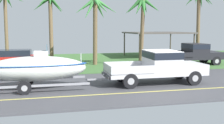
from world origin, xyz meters
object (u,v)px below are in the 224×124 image
(palm_tree_near_left, at_px, (50,11))
(palm_tree_far_right, at_px, (199,6))
(carport_awning, at_px, (157,33))
(palm_tree_far_left, at_px, (5,7))
(palm_tree_mid, at_px, (95,12))
(parked_pickup_background, at_px, (195,53))
(pickup_truck_towing, at_px, (161,65))
(boat_on_trailer, at_px, (36,68))
(parked_sedan_near, at_px, (17,58))
(palm_tree_near_right, at_px, (142,11))

(palm_tree_near_left, bearing_deg, palm_tree_far_right, -5.01)
(carport_awning, distance_m, palm_tree_far_left, 15.59)
(palm_tree_far_left, bearing_deg, palm_tree_mid, -39.03)
(palm_tree_near_left, xyz_separation_m, palm_tree_mid, (3.61, -4.07, -0.35))
(parked_pickup_background, distance_m, palm_tree_near_left, 13.71)
(carport_awning, distance_m, palm_tree_far_right, 5.04)
(parked_pickup_background, relative_size, palm_tree_near_left, 0.86)
(pickup_truck_towing, height_order, palm_tree_mid, palm_tree_mid)
(parked_pickup_background, bearing_deg, carport_awning, 99.51)
(parked_pickup_background, bearing_deg, palm_tree_far_left, 153.65)
(boat_on_trailer, xyz_separation_m, palm_tree_far_left, (-3.51, 14.42, 4.12))
(palm_tree_mid, bearing_deg, parked_pickup_background, -11.00)
(palm_tree_far_right, bearing_deg, boat_on_trailer, -145.39)
(palm_tree_near_left, bearing_deg, palm_tree_far_left, 151.34)
(pickup_truck_towing, bearing_deg, palm_tree_far_right, 50.97)
(parked_sedan_near, relative_size, carport_awning, 0.75)
(palm_tree_mid, height_order, palm_tree_far_right, palm_tree_far_right)
(pickup_truck_towing, height_order, palm_tree_far_right, palm_tree_far_right)
(palm_tree_near_left, xyz_separation_m, palm_tree_near_right, (6.89, -6.26, -0.33))
(palm_tree_mid, height_order, palm_tree_far_left, palm_tree_far_left)
(boat_on_trailer, xyz_separation_m, palm_tree_far_right, (15.60, 10.77, 4.30))
(boat_on_trailer, distance_m, palm_tree_near_right, 10.20)
(boat_on_trailer, height_order, parked_pickup_background, boat_on_trailer)
(parked_sedan_near, bearing_deg, palm_tree_far_left, 105.24)
(palm_tree_mid, bearing_deg, pickup_truck_towing, -72.90)
(boat_on_trailer, bearing_deg, palm_tree_near_left, 86.21)
(parked_sedan_near, xyz_separation_m, palm_tree_near_right, (9.67, -2.99, 3.76))
(boat_on_trailer, bearing_deg, carport_awning, 46.47)
(parked_pickup_background, relative_size, palm_tree_far_right, 0.75)
(parked_sedan_near, distance_m, palm_tree_mid, 7.45)
(boat_on_trailer, distance_m, palm_tree_mid, 9.72)
(carport_awning, xyz_separation_m, palm_tree_far_right, (3.89, -1.56, 2.80))
(pickup_truck_towing, xyz_separation_m, carport_awning, (4.84, 12.33, 1.54))
(boat_on_trailer, relative_size, palm_tree_far_left, 0.92)
(palm_tree_mid, bearing_deg, palm_tree_near_right, -33.78)
(boat_on_trailer, xyz_separation_m, parked_sedan_near, (-1.98, 8.80, -0.41))
(palm_tree_near_left, distance_m, palm_tree_near_right, 9.32)
(boat_on_trailer, height_order, carport_awning, carport_awning)
(parked_sedan_near, distance_m, carport_awning, 14.27)
(parked_pickup_background, distance_m, palm_tree_mid, 9.10)
(pickup_truck_towing, distance_m, parked_sedan_near, 12.48)
(carport_awning, bearing_deg, palm_tree_far_left, 172.18)
(pickup_truck_towing, distance_m, palm_tree_near_right, 6.77)
(boat_on_trailer, xyz_separation_m, carport_awning, (11.71, 12.33, 1.50))
(boat_on_trailer, height_order, palm_tree_far_left, palm_tree_far_left)
(parked_sedan_near, relative_size, palm_tree_far_left, 0.67)
(palm_tree_far_left, bearing_deg, parked_sedan_near, -74.76)
(carport_awning, xyz_separation_m, palm_tree_far_left, (-15.22, 2.09, 2.62))
(palm_tree_near_left, relative_size, palm_tree_far_left, 0.92)
(palm_tree_mid, bearing_deg, carport_awning, 30.69)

